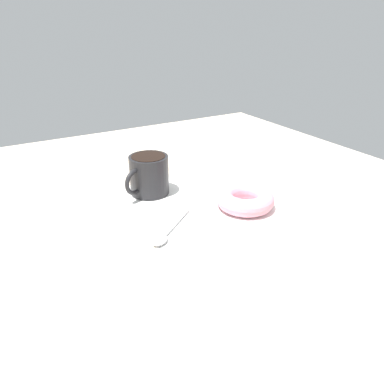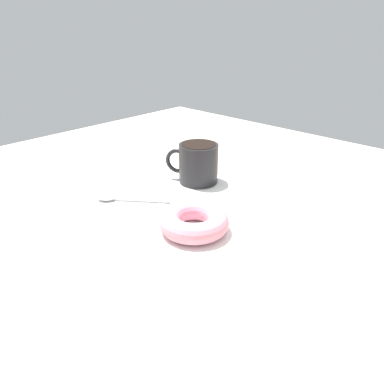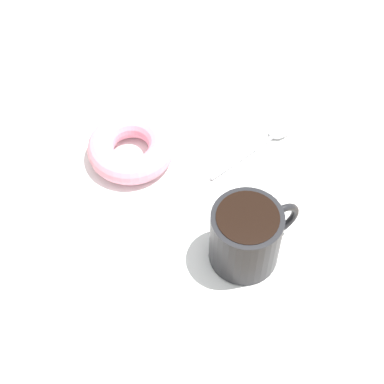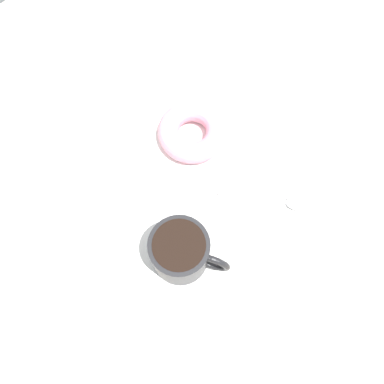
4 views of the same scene
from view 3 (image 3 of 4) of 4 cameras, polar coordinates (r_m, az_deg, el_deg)
The scene contains 5 objects.
ground_plane at distance 83.71cm, azimuth 1.96°, elevation -0.84°, with size 120.00×120.00×2.00cm, color beige.
napkin at distance 82.24cm, azimuth 0.00°, elevation -0.87°, with size 28.37×28.37×0.30cm, color white.
coffee_cup at distance 74.51cm, azimuth 4.90°, elevation -3.86°, with size 11.00×8.35×8.37cm.
donut at distance 85.53cm, azimuth -5.44°, elevation 3.95°, with size 11.61×11.61×3.53cm, color pink.
spoon at distance 88.56cm, azimuth 6.85°, elevation 4.73°, with size 12.33×9.92×0.90cm.
Camera 3 is at (4.96, 47.23, 67.94)cm, focal length 60.00 mm.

